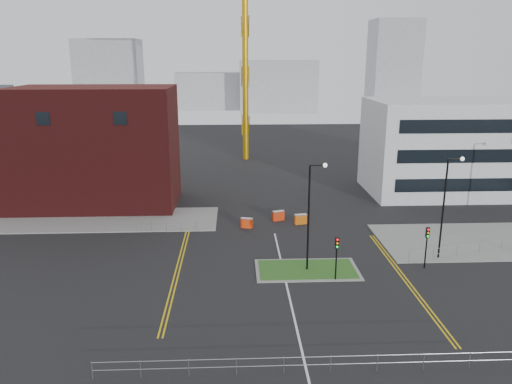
# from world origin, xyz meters

# --- Properties ---
(ground) EXTENTS (200.00, 200.00, 0.00)m
(ground) POSITION_xyz_m (0.00, 0.00, 0.00)
(ground) COLOR black
(ground) RESTS_ON ground
(pavement_left) EXTENTS (28.00, 8.00, 0.12)m
(pavement_left) POSITION_xyz_m (-20.00, 22.00, 0.06)
(pavement_left) COLOR slate
(pavement_left) RESTS_ON ground
(pavement_right) EXTENTS (24.00, 10.00, 0.12)m
(pavement_right) POSITION_xyz_m (22.00, 14.00, 0.06)
(pavement_right) COLOR slate
(pavement_right) RESTS_ON ground
(island_kerb) EXTENTS (8.60, 4.60, 0.08)m
(island_kerb) POSITION_xyz_m (2.00, 8.00, 0.04)
(island_kerb) COLOR slate
(island_kerb) RESTS_ON ground
(grass_island) EXTENTS (8.00, 4.00, 0.12)m
(grass_island) POSITION_xyz_m (2.00, 8.00, 0.06)
(grass_island) COLOR #26551C
(grass_island) RESTS_ON ground
(brick_building) EXTENTS (24.20, 10.07, 14.24)m
(brick_building) POSITION_xyz_m (-22.97, 28.00, 6.85)
(brick_building) COLOR #431110
(brick_building) RESTS_ON ground
(office_block) EXTENTS (25.00, 12.20, 12.00)m
(office_block) POSITION_xyz_m (26.01, 31.97, 6.00)
(office_block) COLOR #BBBEC1
(office_block) RESTS_ON ground
(streetlamp_island) EXTENTS (1.46, 0.36, 9.18)m
(streetlamp_island) POSITION_xyz_m (2.22, 8.00, 5.41)
(streetlamp_island) COLOR black
(streetlamp_island) RESTS_ON ground
(streetlamp_right_near) EXTENTS (1.46, 0.36, 9.18)m
(streetlamp_right_near) POSITION_xyz_m (14.22, 10.00, 5.41)
(streetlamp_right_near) COLOR black
(streetlamp_right_near) RESTS_ON ground
(traffic_light_island) EXTENTS (0.28, 0.33, 3.65)m
(traffic_light_island) POSITION_xyz_m (4.00, 5.98, 2.57)
(traffic_light_island) COLOR black
(traffic_light_island) RESTS_ON ground
(traffic_light_right) EXTENTS (0.28, 0.33, 3.65)m
(traffic_light_right) POSITION_xyz_m (12.00, 7.98, 2.57)
(traffic_light_right) COLOR black
(traffic_light_right) RESTS_ON ground
(railing_front) EXTENTS (24.05, 0.05, 1.10)m
(railing_front) POSITION_xyz_m (0.00, -6.00, 0.78)
(railing_front) COLOR gray
(railing_front) RESTS_ON ground
(railing_left) EXTENTS (6.05, 0.05, 1.10)m
(railing_left) POSITION_xyz_m (-11.00, 18.00, 0.74)
(railing_left) COLOR gray
(railing_left) RESTS_ON ground
(railing_right) EXTENTS (19.05, 5.05, 1.10)m
(railing_right) POSITION_xyz_m (20.50, 11.50, 0.78)
(railing_right) COLOR gray
(railing_right) RESTS_ON ground
(centre_line) EXTENTS (0.15, 30.00, 0.01)m
(centre_line) POSITION_xyz_m (0.00, 2.00, 0.01)
(centre_line) COLOR silver
(centre_line) RESTS_ON ground
(yellow_left_a) EXTENTS (0.12, 24.00, 0.01)m
(yellow_left_a) POSITION_xyz_m (-9.00, 10.00, 0.01)
(yellow_left_a) COLOR gold
(yellow_left_a) RESTS_ON ground
(yellow_left_b) EXTENTS (0.12, 24.00, 0.01)m
(yellow_left_b) POSITION_xyz_m (-8.70, 10.00, 0.01)
(yellow_left_b) COLOR gold
(yellow_left_b) RESTS_ON ground
(yellow_right_a) EXTENTS (0.12, 20.00, 0.01)m
(yellow_right_a) POSITION_xyz_m (9.50, 6.00, 0.01)
(yellow_right_a) COLOR gold
(yellow_right_a) RESTS_ON ground
(yellow_right_b) EXTENTS (0.12, 20.00, 0.01)m
(yellow_right_b) POSITION_xyz_m (9.80, 6.00, 0.01)
(yellow_right_b) COLOR gold
(yellow_right_b) RESTS_ON ground
(skyline_a) EXTENTS (18.00, 12.00, 22.00)m
(skyline_a) POSITION_xyz_m (-40.00, 120.00, 11.00)
(skyline_a) COLOR gray
(skyline_a) RESTS_ON ground
(skyline_b) EXTENTS (24.00, 12.00, 16.00)m
(skyline_b) POSITION_xyz_m (10.00, 130.00, 8.00)
(skyline_b) COLOR gray
(skyline_b) RESTS_ON ground
(skyline_c) EXTENTS (14.00, 12.00, 28.00)m
(skyline_c) POSITION_xyz_m (45.00, 125.00, 14.00)
(skyline_c) COLOR gray
(skyline_c) RESTS_ON ground
(skyline_d) EXTENTS (30.00, 12.00, 12.00)m
(skyline_d) POSITION_xyz_m (-8.00, 140.00, 6.00)
(skyline_d) COLOR gray
(skyline_d) RESTS_ON ground
(barrier_left) EXTENTS (1.32, 0.72, 1.05)m
(barrier_left) POSITION_xyz_m (-2.77, 18.94, 0.57)
(barrier_left) COLOR #F43A0D
(barrier_left) RESTS_ON ground
(barrier_mid) EXTENTS (1.36, 0.71, 1.09)m
(barrier_mid) POSITION_xyz_m (3.00, 19.86, 0.59)
(barrier_mid) COLOR #C5550A
(barrier_mid) RESTS_ON ground
(barrier_right) EXTENTS (1.36, 0.80, 1.08)m
(barrier_right) POSITION_xyz_m (0.73, 21.18, 0.59)
(barrier_right) COLOR red
(barrier_right) RESTS_ON ground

